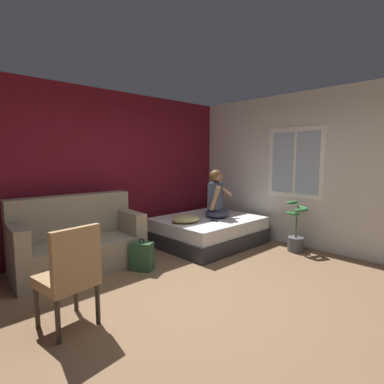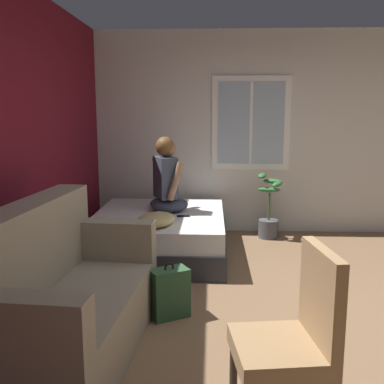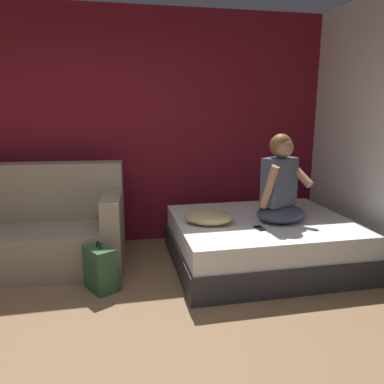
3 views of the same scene
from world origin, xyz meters
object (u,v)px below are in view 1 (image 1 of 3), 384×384
at_px(couch, 78,242).
at_px(potted_plant, 296,234).
at_px(side_chair, 70,273).
at_px(bed, 208,231).
at_px(cell_phone, 214,221).
at_px(backpack, 142,257).
at_px(throw_pillow, 186,219).
at_px(person_seated, 217,198).

xyz_separation_m(couch, potted_plant, (2.98, -1.75, -0.09)).
height_order(side_chair, potted_plant, side_chair).
height_order(bed, side_chair, side_chair).
bearing_deg(cell_phone, backpack, -6.48).
bearing_deg(throw_pillow, backpack, -167.54).
xyz_separation_m(couch, side_chair, (-0.67, -1.42, 0.14)).
height_order(bed, potted_plant, potted_plant).
height_order(side_chair, person_seated, person_seated).
xyz_separation_m(side_chair, backpack, (1.30, 0.76, -0.34)).
height_order(side_chair, throw_pillow, side_chair).
distance_m(couch, cell_phone, 2.22).
height_order(bed, cell_phone, cell_phone).
distance_m(side_chair, throw_pillow, 2.54).
height_order(person_seated, cell_phone, person_seated).
distance_m(person_seated, potted_plant, 1.50).
xyz_separation_m(bed, backpack, (-1.62, -0.27, -0.04)).
height_order(couch, person_seated, person_seated).
relative_size(backpack, throw_pillow, 0.95).
xyz_separation_m(person_seated, cell_phone, (-0.29, -0.21, -0.35)).
height_order(bed, throw_pillow, throw_pillow).
height_order(couch, throw_pillow, couch).
bearing_deg(potted_plant, throw_pillow, 134.94).
distance_m(side_chair, backpack, 1.54).
xyz_separation_m(side_chair, throw_pillow, (2.34, 0.98, 0.02)).
bearing_deg(bed, cell_phone, -116.00).
xyz_separation_m(side_chair, potted_plant, (3.65, -0.33, -0.23)).
distance_m(person_seated, backpack, 1.89).
distance_m(side_chair, person_seated, 3.22).
bearing_deg(backpack, person_seated, 5.94).
bearing_deg(person_seated, bed, 149.96).
relative_size(bed, person_seated, 2.07).
distance_m(person_seated, throw_pillow, 0.79).
distance_m(bed, side_chair, 3.11).
bearing_deg(side_chair, backpack, 30.16).
bearing_deg(couch, person_seated, -11.28).
bearing_deg(cell_phone, side_chair, 9.14).
height_order(bed, person_seated, person_seated).
distance_m(bed, throw_pillow, 0.67).
xyz_separation_m(person_seated, backpack, (-1.77, -0.18, -0.64)).
bearing_deg(bed, throw_pillow, -176.28).
distance_m(backpack, throw_pillow, 1.12).
distance_m(cell_phone, potted_plant, 1.39).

